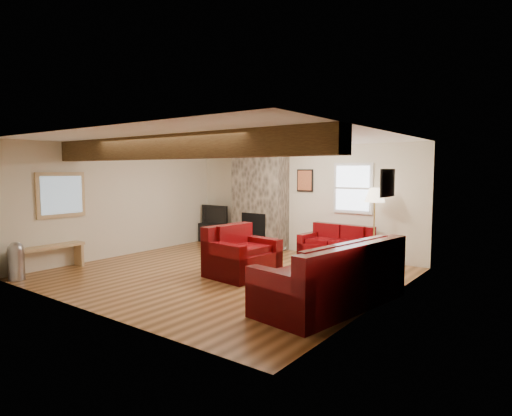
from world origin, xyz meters
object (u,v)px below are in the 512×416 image
at_px(loveseat, 336,244).
at_px(coffee_table, 264,259).
at_px(armchair_red, 242,251).
at_px(television, 217,214).
at_px(floor_lamp, 375,199).
at_px(sofa_three, 331,273).
at_px(tv_cabinet, 217,233).

bearing_deg(loveseat, coffee_table, -114.05).
bearing_deg(armchair_red, loveseat, -13.81).
relative_size(television, floor_lamp, 0.56).
distance_m(loveseat, coffee_table, 1.73).
relative_size(loveseat, floor_lamp, 0.91).
relative_size(sofa_three, loveseat, 1.69).
bearing_deg(armchair_red, floor_lamp, -28.06).
bearing_deg(television, tv_cabinet, 0.00).
xyz_separation_m(sofa_three, loveseat, (-1.28, 2.75, -0.09)).
distance_m(loveseat, television, 3.68).
bearing_deg(television, sofa_three, -31.75).
relative_size(sofa_three, floor_lamp, 1.53).
bearing_deg(loveseat, floor_lamp, 12.49).
distance_m(sofa_three, television, 5.80).
height_order(sofa_three, armchair_red, sofa_three).
xyz_separation_m(armchair_red, television, (-2.84, 2.48, 0.30)).
distance_m(sofa_three, tv_cabinet, 5.80).
relative_size(sofa_three, coffee_table, 2.75).
height_order(loveseat, floor_lamp, floor_lamp).
height_order(coffee_table, tv_cabinet, tv_cabinet).
bearing_deg(armchair_red, television, 55.40).
xyz_separation_m(coffee_table, floor_lamp, (1.57, 1.66, 1.14)).
bearing_deg(armchair_red, tv_cabinet, 55.40).
distance_m(armchair_red, coffee_table, 0.69).
relative_size(sofa_three, tv_cabinet, 2.42).
xyz_separation_m(armchair_red, coffee_table, (0.02, 0.65, -0.24)).
bearing_deg(floor_lamp, loveseat, -170.59).
relative_size(sofa_three, television, 2.76).
distance_m(loveseat, floor_lamp, 1.25).
bearing_deg(tv_cabinet, sofa_three, -31.75).
xyz_separation_m(coffee_table, television, (-2.86, 1.83, 0.54)).
relative_size(loveseat, coffee_table, 1.63).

